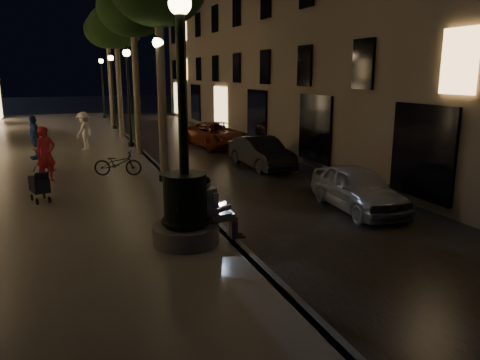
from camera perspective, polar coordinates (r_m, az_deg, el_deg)
name	(u,v)px	position (r m, az deg, el deg)	size (l,w,h in m)	color
ground	(141,153)	(22.71, -12.00, 3.20)	(120.00, 120.00, 0.00)	black
cobble_lane	(202,150)	(23.32, -4.68, 3.71)	(6.00, 45.00, 0.02)	black
promenade	(50,156)	(22.49, -22.14, 2.69)	(8.00, 45.00, 0.20)	slate
curb_strip	(141,151)	(22.70, -12.01, 3.45)	(0.25, 45.00, 0.20)	#59595B
building_right	(303,5)	(28.67, 7.75, 20.37)	(8.00, 36.00, 15.00)	#816F50
fountain_lamppost	(185,197)	(9.76, -6.71, -2.04)	(1.40, 1.40, 5.21)	#59595B
seated_man_laptop	(214,207)	(9.99, -3.25, -3.25)	(1.04, 0.35, 1.41)	#9E8B70
tree_second	(133,10)	(21.55, -12.96, 19.57)	(3.00, 3.00, 7.40)	#6B604C
tree_third	(116,27)	(27.44, -14.91, 17.55)	(3.00, 3.00, 7.20)	#6B604C
tree_far	(107,31)	(33.42, -15.87, 17.09)	(3.00, 3.00, 7.50)	#6B604C
lamp_curb_a	(160,88)	(15.46, -9.73, 10.94)	(0.36, 0.36, 4.81)	black
lamp_curb_b	(128,83)	(23.37, -13.49, 11.37)	(0.36, 0.36, 4.81)	black
lamp_curb_c	(112,81)	(31.32, -15.34, 11.57)	(0.36, 0.36, 4.81)	black
lamp_curb_d	(102,79)	(39.29, -16.45, 11.68)	(0.36, 0.36, 4.81)	black
stroller	(39,185)	(14.12, -23.26, -0.52)	(0.59, 0.98, 0.99)	black
car_front	(358,188)	(13.29, 14.19, -1.00)	(1.45, 3.59, 1.22)	#A1A3A8
car_second	(261,153)	(18.70, 2.58, 3.36)	(1.31, 3.76, 1.24)	black
car_third	(218,135)	(24.01, -2.75, 5.52)	(2.12, 4.60, 1.28)	maroon
pedestrian_red	(46,154)	(16.54, -22.60, 2.89)	(0.67, 0.44, 1.84)	red
pedestrian_pink	(44,150)	(18.35, -22.83, 3.44)	(0.80, 0.62, 1.64)	pink
pedestrian_white	(84,131)	(23.17, -18.49, 5.71)	(1.14, 0.65, 1.76)	white
pedestrian_blue	(34,137)	(21.30, -23.79, 4.77)	(1.06, 0.44, 1.81)	navy
bicycle	(118,163)	(16.92, -14.67, 1.98)	(0.57, 1.64, 0.86)	black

